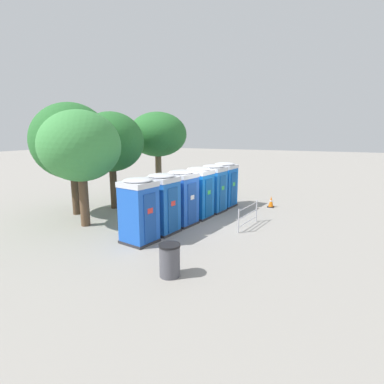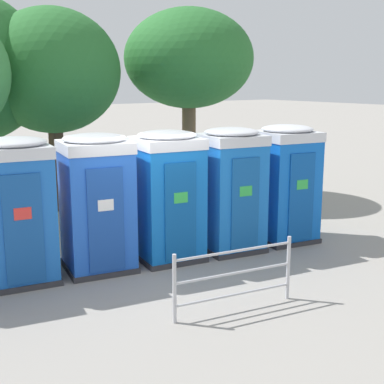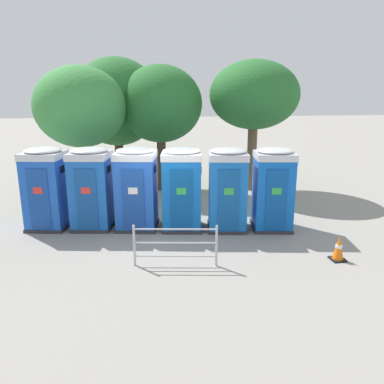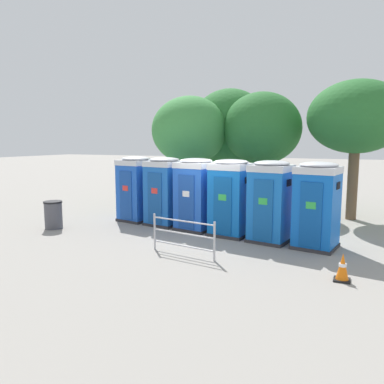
% 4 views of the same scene
% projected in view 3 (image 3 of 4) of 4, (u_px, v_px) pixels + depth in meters
% --- Properties ---
extents(ground_plane, '(120.00, 120.00, 0.00)m').
position_uv_depth(ground_plane, '(159.00, 230.00, 11.65)').
color(ground_plane, gray).
extents(portapotty_0, '(1.38, 1.40, 2.54)m').
position_uv_depth(portapotty_0, '(46.00, 188.00, 11.56)').
color(portapotty_0, '#2D2D33').
rests_on(portapotty_0, ground).
extents(portapotty_1, '(1.38, 1.38, 2.54)m').
position_uv_depth(portapotty_1, '(91.00, 188.00, 11.55)').
color(portapotty_1, '#2D2D33').
rests_on(portapotty_1, ground).
extents(portapotty_2, '(1.43, 1.40, 2.54)m').
position_uv_depth(portapotty_2, '(136.00, 188.00, 11.52)').
color(portapotty_2, '#2D2D33').
rests_on(portapotty_2, ground).
extents(portapotty_3, '(1.38, 1.37, 2.54)m').
position_uv_depth(portapotty_3, '(182.00, 189.00, 11.48)').
color(portapotty_3, '#2D2D33').
rests_on(portapotty_3, ground).
extents(portapotty_4, '(1.36, 1.38, 2.54)m').
position_uv_depth(portapotty_4, '(227.00, 189.00, 11.45)').
color(portapotty_4, '#2D2D33').
rests_on(portapotty_4, ground).
extents(portapotty_5, '(1.37, 1.38, 2.54)m').
position_uv_depth(portapotty_5, '(273.00, 189.00, 11.48)').
color(portapotty_5, '#2D2D33').
rests_on(portapotty_5, ground).
extents(street_tree_0, '(3.74, 3.74, 5.49)m').
position_uv_depth(street_tree_0, '(254.00, 96.00, 15.58)').
color(street_tree_0, brown).
rests_on(street_tree_0, ground).
extents(street_tree_1, '(3.51, 3.51, 5.30)m').
position_uv_depth(street_tree_1, '(160.00, 105.00, 15.69)').
color(street_tree_1, '#4C3826').
rests_on(street_tree_1, ground).
extents(street_tree_2, '(3.90, 3.90, 5.66)m').
position_uv_depth(street_tree_2, '(117.00, 102.00, 16.33)').
color(street_tree_2, '#4C3826').
rests_on(street_tree_2, ground).
extents(street_tree_3, '(3.51, 3.51, 5.18)m').
position_uv_depth(street_tree_3, '(80.00, 107.00, 14.40)').
color(street_tree_3, brown).
rests_on(street_tree_3, ground).
extents(traffic_cone, '(0.36, 0.36, 0.64)m').
position_uv_depth(traffic_cone, '(339.00, 249.00, 9.45)').
color(traffic_cone, black).
rests_on(traffic_cone, ground).
extents(event_barrier, '(2.03, 0.39, 1.05)m').
position_uv_depth(event_barrier, '(175.00, 244.00, 9.07)').
color(event_barrier, '#B7B7BC').
rests_on(event_barrier, ground).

